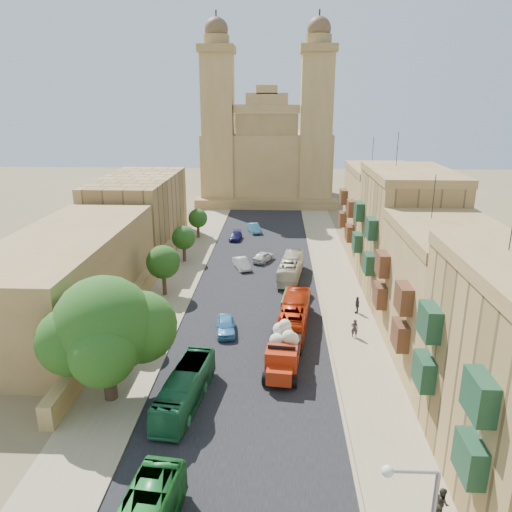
# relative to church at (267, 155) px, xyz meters

# --- Properties ---
(ground) EXTENTS (260.00, 260.00, 0.00)m
(ground) POSITION_rel_church_xyz_m (0.00, -78.61, -9.52)
(ground) COLOR brown
(road_surface) EXTENTS (14.00, 140.00, 0.01)m
(road_surface) POSITION_rel_church_xyz_m (0.00, -48.61, -9.51)
(road_surface) COLOR black
(road_surface) RESTS_ON ground
(sidewalk_east) EXTENTS (5.00, 140.00, 0.01)m
(sidewalk_east) POSITION_rel_church_xyz_m (9.50, -48.61, -9.51)
(sidewalk_east) COLOR #948260
(sidewalk_east) RESTS_ON ground
(sidewalk_west) EXTENTS (5.00, 140.00, 0.01)m
(sidewalk_west) POSITION_rel_church_xyz_m (-9.50, -48.61, -9.51)
(sidewalk_west) COLOR #948260
(sidewalk_west) RESTS_ON ground
(kerb_east) EXTENTS (0.25, 140.00, 0.12)m
(kerb_east) POSITION_rel_church_xyz_m (7.00, -48.61, -9.46)
(kerb_east) COLOR #948260
(kerb_east) RESTS_ON ground
(kerb_west) EXTENTS (0.25, 140.00, 0.12)m
(kerb_west) POSITION_rel_church_xyz_m (-7.00, -48.61, -9.46)
(kerb_west) COLOR #948260
(kerb_west) RESTS_ON ground
(townhouse_b) EXTENTS (9.00, 14.00, 14.90)m
(townhouse_b) POSITION_rel_church_xyz_m (15.95, -67.61, -3.86)
(townhouse_b) COLOR #9E7D47
(townhouse_b) RESTS_ON ground
(townhouse_c) EXTENTS (9.00, 14.00, 17.40)m
(townhouse_c) POSITION_rel_church_xyz_m (15.95, -53.61, -2.61)
(townhouse_c) COLOR #A8854C
(townhouse_c) RESTS_ON ground
(townhouse_d) EXTENTS (9.00, 14.00, 15.90)m
(townhouse_d) POSITION_rel_church_xyz_m (15.95, -39.61, -3.36)
(townhouse_d) COLOR #9E7D47
(townhouse_d) RESTS_ON ground
(west_wall) EXTENTS (1.00, 40.00, 1.80)m
(west_wall) POSITION_rel_church_xyz_m (-12.50, -58.61, -8.62)
(west_wall) COLOR #9E7D47
(west_wall) RESTS_ON ground
(west_building_low) EXTENTS (10.00, 28.00, 8.40)m
(west_building_low) POSITION_rel_church_xyz_m (-18.00, -60.61, -5.32)
(west_building_low) COLOR olive
(west_building_low) RESTS_ON ground
(west_building_mid) EXTENTS (10.00, 22.00, 10.00)m
(west_building_mid) POSITION_rel_church_xyz_m (-18.00, -34.61, -4.52)
(west_building_mid) COLOR #A8854C
(west_building_mid) RESTS_ON ground
(church) EXTENTS (28.00, 22.50, 36.30)m
(church) POSITION_rel_church_xyz_m (0.00, 0.00, 0.00)
(church) COLOR #9E7D47
(church) RESTS_ON ground
(ficus_tree) EXTENTS (9.26, 8.52, 9.26)m
(ficus_tree) POSITION_rel_church_xyz_m (-9.42, -74.61, -4.04)
(ficus_tree) COLOR #3D2A1E
(ficus_tree) RESTS_ON ground
(street_tree_a) EXTENTS (3.19, 3.19, 4.90)m
(street_tree_a) POSITION_rel_church_xyz_m (-10.00, -66.61, -6.24)
(street_tree_a) COLOR #3D2A1E
(street_tree_a) RESTS_ON ground
(street_tree_b) EXTENTS (3.67, 3.67, 5.64)m
(street_tree_b) POSITION_rel_church_xyz_m (-10.00, -54.61, -5.74)
(street_tree_b) COLOR #3D2A1E
(street_tree_b) RESTS_ON ground
(street_tree_c) EXTENTS (3.12, 3.12, 4.80)m
(street_tree_c) POSITION_rel_church_xyz_m (-10.00, -42.61, -6.31)
(street_tree_c) COLOR #3D2A1E
(street_tree_c) RESTS_ON ground
(street_tree_d) EXTENTS (2.95, 2.95, 4.54)m
(street_tree_d) POSITION_rel_church_xyz_m (-10.00, -30.61, -6.48)
(street_tree_d) COLOR #3D2A1E
(street_tree_d) RESTS_ON ground
(red_truck) EXTENTS (3.28, 6.86, 3.88)m
(red_truck) POSITION_rel_church_xyz_m (2.95, -69.99, -7.81)
(red_truck) COLOR #A2260C
(red_truck) RESTS_ON ground
(olive_pickup) EXTENTS (2.50, 4.65, 1.83)m
(olive_pickup) POSITION_rel_church_xyz_m (4.00, -58.61, -8.62)
(olive_pickup) COLOR #415620
(olive_pickup) RESTS_ON ground
(bus_green_north) EXTENTS (3.26, 9.20, 2.51)m
(bus_green_north) POSITION_rel_church_xyz_m (-4.00, -75.11, -8.26)
(bus_green_north) COLOR #1E663A
(bus_green_north) RESTS_ON ground
(bus_red_east) EXTENTS (3.51, 10.12, 2.76)m
(bus_red_east) POSITION_rel_church_xyz_m (4.00, -62.65, -8.13)
(bus_red_east) COLOR #B72607
(bus_red_east) RESTS_ON ground
(bus_cream_east) EXTENTS (3.47, 9.66, 2.63)m
(bus_cream_east) POSITION_rel_church_xyz_m (4.00, -48.68, -8.20)
(bus_cream_east) COLOR beige
(bus_cream_east) RESTS_ON ground
(car_blue_a) EXTENTS (2.18, 4.37, 1.43)m
(car_blue_a) POSITION_rel_church_xyz_m (-2.29, -63.72, -8.80)
(car_blue_a) COLOR #4493C7
(car_blue_a) RESTS_ON ground
(car_white_a) EXTENTS (2.78, 4.36, 1.36)m
(car_white_a) POSITION_rel_church_xyz_m (-2.14, -45.31, -8.84)
(car_white_a) COLOR beige
(car_white_a) RESTS_ON ground
(car_cream) EXTENTS (3.44, 5.42, 1.39)m
(car_cream) POSITION_rel_church_xyz_m (4.57, -55.66, -8.82)
(car_cream) COLOR beige
(car_cream) RESTS_ON ground
(car_dkblue) EXTENTS (1.89, 4.11, 1.16)m
(car_dkblue) POSITION_rel_church_xyz_m (-4.05, -31.77, -8.93)
(car_dkblue) COLOR #131043
(car_dkblue) RESTS_ON ground
(car_white_b) EXTENTS (3.16, 4.33, 1.37)m
(car_white_b) POSITION_rel_church_xyz_m (0.51, -42.29, -8.83)
(car_white_b) COLOR silver
(car_white_b) RESTS_ON ground
(car_blue_b) EXTENTS (2.72, 4.55, 1.42)m
(car_blue_b) POSITION_rel_church_xyz_m (-1.44, -27.09, -8.81)
(car_blue_b) COLOR teal
(car_blue_b) RESTS_ON ground
(pedestrian_a) EXTENTS (0.64, 0.42, 1.75)m
(pedestrian_a) POSITION_rel_church_xyz_m (9.44, -64.07, -8.64)
(pedestrian_a) COLOR #2A252C
(pedestrian_a) RESTS_ON ground
(pedestrian_b) EXTENTS (0.72, 0.89, 1.75)m
(pedestrian_b) POSITION_rel_church_xyz_m (11.00, -84.43, -8.64)
(pedestrian_b) COLOR #292723
(pedestrian_b) RESTS_ON ground
(pedestrian_c) EXTENTS (0.60, 1.09, 1.76)m
(pedestrian_c) POSITION_rel_church_xyz_m (10.47, -58.67, -8.63)
(pedestrian_c) COLOR #2C2A32
(pedestrian_c) RESTS_ON ground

